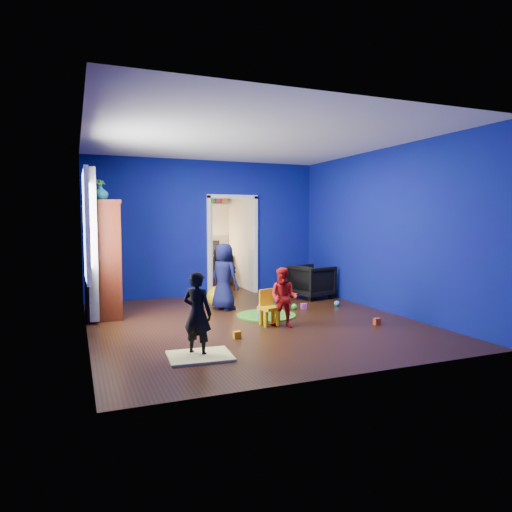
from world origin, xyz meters
name	(u,v)px	position (x,y,z in m)	size (l,w,h in m)	color
floor	(252,322)	(0.00, 0.00, 0.00)	(5.00, 5.50, 0.01)	black
ceiling	(252,139)	(0.00, 0.00, 2.90)	(5.00, 5.50, 0.01)	white
wall_back	(206,229)	(0.00, 2.75, 1.45)	(5.00, 0.02, 2.90)	navy
wall_front	(350,238)	(0.00, -2.75, 1.45)	(5.00, 0.02, 2.90)	navy
wall_left	(84,234)	(-2.50, 0.00, 1.45)	(0.02, 5.50, 2.90)	navy
wall_right	(382,230)	(2.50, 0.00, 1.45)	(0.02, 5.50, 2.90)	navy
alcove	(220,236)	(0.60, 3.62, 1.25)	(1.00, 1.75, 2.50)	silver
armchair	(312,281)	(1.98, 1.63, 0.35)	(0.74, 0.77, 0.70)	black
child_black	(197,314)	(-1.28, -1.44, 0.51)	(0.37, 0.24, 1.02)	black
child_navy	(224,277)	(-0.12, 1.12, 0.61)	(0.59, 0.39, 1.21)	#0E1736
toddler_red	(284,298)	(0.31, -0.53, 0.46)	(0.44, 0.35, 0.92)	red
vase	(101,192)	(-2.21, 1.10, 2.08)	(0.23, 0.23, 0.24)	#0D566A
potted_plant	(99,190)	(-2.21, 1.62, 2.15)	(0.21, 0.21, 0.38)	#357F2E
tv_armoire	(102,259)	(-2.21, 1.40, 0.98)	(0.58, 1.14, 1.96)	#40140A
crt_tv	(104,256)	(-2.17, 1.40, 1.02)	(0.46, 0.70, 0.54)	silver
yellow_blanket	(200,356)	(-1.28, -1.54, 0.01)	(0.75, 0.60, 0.03)	#F2E07A
hopper_ball	(218,297)	(-0.17, 1.37, 0.20)	(0.40, 0.40, 0.40)	yellow
kid_chair	(269,309)	(0.16, -0.33, 0.25)	(0.28, 0.28, 0.50)	yellow
play_mat	(266,315)	(0.37, 0.31, 0.01)	(1.00, 1.00, 0.03)	green
toy_arch	(266,315)	(0.37, 0.31, 0.02)	(0.89, 0.89, 0.05)	#3F8CD8
window_left	(85,226)	(-2.48, 0.35, 1.55)	(0.03, 0.95, 1.55)	white
curtain	(92,244)	(-2.37, 0.90, 1.25)	(0.14, 0.42, 2.40)	slate
doorway	(232,247)	(0.60, 2.75, 1.05)	(1.16, 0.10, 2.10)	white
study_desk	(213,270)	(0.60, 4.26, 0.38)	(0.88, 0.44, 0.75)	#3D140A
desk_monitor	(212,247)	(0.60, 4.38, 0.95)	(0.40, 0.05, 0.32)	black
desk_lamp	(201,248)	(0.32, 4.32, 0.93)	(0.14, 0.14, 0.14)	#FFD88C
folding_chair	(225,271)	(0.60, 3.30, 0.46)	(0.40, 0.40, 0.92)	black
book_shelf	(211,205)	(0.60, 4.37, 2.02)	(0.88, 0.24, 0.04)	white
toy_0	(377,321)	(1.75, -0.91, 0.05)	(0.10, 0.08, 0.10)	#F05528
toy_1	(337,303)	(1.97, 0.63, 0.06)	(0.11, 0.11, 0.11)	#2896E6
toy_2	(237,335)	(-0.57, -0.88, 0.05)	(0.10, 0.08, 0.10)	orange
toy_3	(294,306)	(1.08, 0.65, 0.06)	(0.11, 0.11, 0.11)	green
toy_4	(304,306)	(1.26, 0.63, 0.05)	(0.10, 0.08, 0.10)	#D34FCC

